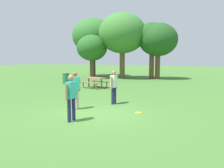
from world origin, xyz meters
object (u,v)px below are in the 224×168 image
object	(u,v)px
person_bystander	(75,88)
tree_back_left	(158,40)
frisbee	(138,113)
tree_tall_left	(93,36)
tree_far_right	(122,33)
picnic_table_near	(95,80)
tree_broad_center	(92,48)
tree_slender_mid	(152,37)
person_thrower	(114,85)
person_catcher	(71,95)
trash_can_beside_table	(66,79)

from	to	relation	value
person_bystander	tree_back_left	bearing A→B (deg)	92.78
person_bystander	frisbee	bearing A→B (deg)	11.06
frisbee	tree_tall_left	world-z (taller)	tree_tall_left
person_bystander	frisbee	world-z (taller)	person_bystander
tree_far_right	picnic_table_near	bearing A→B (deg)	-79.88
person_bystander	tree_tall_left	xyz separation A→B (m)	(-8.88, 16.13, 3.93)
tree_far_right	tree_back_left	distance (m)	3.87
tree_broad_center	tree_far_right	distance (m)	3.65
tree_slender_mid	tree_tall_left	bearing A→B (deg)	177.57
picnic_table_near	person_thrower	bearing A→B (deg)	-50.82
tree_far_right	person_catcher	bearing A→B (deg)	-71.78
frisbee	tree_tall_left	bearing A→B (deg)	126.65
person_thrower	person_bystander	distance (m)	2.03
person_bystander	tree_far_right	world-z (taller)	tree_far_right
tree_tall_left	tree_far_right	distance (m)	4.62
person_bystander	tree_broad_center	bearing A→B (deg)	118.81
tree_tall_left	tree_broad_center	size ratio (longest dim) A/B	1.48
picnic_table_near	tree_broad_center	distance (m)	8.57
person_thrower	tree_slender_mid	xyz separation A→B (m)	(-2.40, 14.04, 3.49)
frisbee	tree_back_left	bearing A→B (deg)	102.82
tree_tall_left	tree_slender_mid	bearing A→B (deg)	-2.43
picnic_table_near	tree_tall_left	xyz separation A→B (m)	(-5.93, 9.51, 4.31)
frisbee	tree_slender_mid	bearing A→B (deg)	105.11
person_bystander	picnic_table_near	size ratio (longest dim) A/B	0.83
person_thrower	tree_slender_mid	world-z (taller)	tree_slender_mid
person_thrower	tree_back_left	bearing A→B (deg)	97.14
person_thrower	tree_tall_left	bearing A→B (deg)	124.52
person_bystander	trash_can_beside_table	bearing A→B (deg)	130.25
tree_tall_left	tree_broad_center	bearing A→B (deg)	-61.00
tree_slender_mid	person_bystander	bearing A→B (deg)	-84.92
person_bystander	tree_far_right	distance (m)	16.02
person_thrower	person_bystander	size ratio (longest dim) A/B	1.00
person_catcher	tree_back_left	world-z (taller)	tree_back_left
tree_broad_center	tree_slender_mid	bearing A→B (deg)	21.72
tree_broad_center	person_catcher	bearing A→B (deg)	-60.89
tree_broad_center	tree_slender_mid	size ratio (longest dim) A/B	0.80
frisbee	picnic_table_near	bearing A→B (deg)	133.02
tree_tall_left	tree_far_right	size ratio (longest dim) A/B	0.99
person_catcher	tree_tall_left	xyz separation A→B (m)	(-9.90, 17.79, 3.93)
trash_can_beside_table	tree_back_left	size ratio (longest dim) A/B	0.16
person_thrower	person_catcher	xyz separation A→B (m)	(0.02, -3.43, 0.00)
trash_can_beside_table	tree_far_right	bearing A→B (deg)	74.85
frisbee	tree_back_left	size ratio (longest dim) A/B	0.05
person_catcher	tree_broad_center	size ratio (longest dim) A/B	0.35
person_catcher	tree_slender_mid	size ratio (longest dim) A/B	0.28
person_catcher	tree_broad_center	world-z (taller)	tree_broad_center
tree_tall_left	tree_far_right	world-z (taller)	tree_far_right
trash_can_beside_table	person_thrower	bearing A→B (deg)	-38.08
frisbee	tree_back_left	world-z (taller)	tree_back_left
trash_can_beside_table	picnic_table_near	bearing A→B (deg)	-15.47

